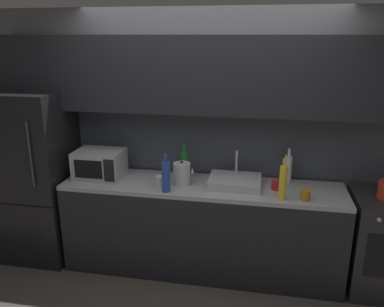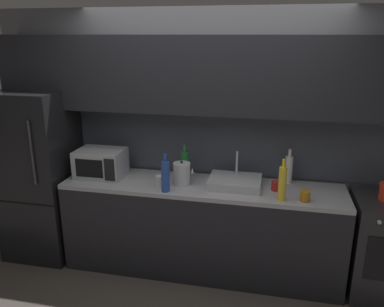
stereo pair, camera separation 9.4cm
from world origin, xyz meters
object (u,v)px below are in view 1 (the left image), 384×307
Objects in this scene: kettle at (182,174)px; oven_range at (383,244)px; mug_red at (276,185)px; mug_amber at (305,195)px; wine_bottle_white at (288,168)px; refrigerator at (38,176)px; wine_bottle_blue at (166,176)px; mug_clear at (160,181)px; wine_bottle_yellow at (283,182)px; microwave at (100,164)px; wine_bottle_green at (184,164)px.

oven_range is at bearing 1.01° from kettle.
mug_amber is at bearing -38.46° from mug_red.
wine_bottle_white reaches higher than kettle.
refrigerator is at bearing -174.89° from wine_bottle_white.
mug_red is at bearing -116.67° from wine_bottle_white.
kettle is 1.12m from mug_amber.
wine_bottle_blue is at bearing -166.67° from mug_red.
wine_bottle_blue is 0.16m from mug_clear.
wine_bottle_blue reaches higher than wine_bottle_white.
wine_bottle_white is 0.26m from mug_red.
wine_bottle_blue is 4.07× the size of mug_red.
mug_clear is at bearing 175.96° from wine_bottle_yellow.
refrigerator is 3.77× the size of microwave.
wine_bottle_yellow reaches higher than oven_range.
wine_bottle_green is (-1.86, 0.15, 0.59)m from oven_range.
wine_bottle_blue is 3.80× the size of mug_amber.
kettle is 0.71× the size of wine_bottle_white.
wine_bottle_yellow is 3.47× the size of mug_clear.
mug_amber is 0.31m from mug_red.
refrigerator is 2.38m from mug_red.
wine_bottle_yellow is at bearing -10.52° from kettle.
mug_amber is (1.11, -0.15, -0.06)m from kettle.
wine_bottle_white is 0.94× the size of wine_bottle_blue.
mug_red is (-0.24, 0.19, -0.00)m from mug_amber.
kettle is 2.72× the size of mug_red.
oven_range is 10.38× the size of mug_red.
mug_amber is (0.13, -0.41, -0.09)m from wine_bottle_white.
oven_range is 2.10m from mug_clear.
wine_bottle_green is at bearing 57.24° from mug_clear.
mug_red is (1.70, -0.01, -0.09)m from microwave.
refrigerator is at bearing -178.45° from microwave.
wine_bottle_green is 0.96× the size of wine_bottle_blue.
mug_red reaches higher than oven_range.
wine_bottle_yellow is 1.11m from mug_clear.
mug_clear is at bearing -176.50° from oven_range.
refrigerator is 4.92× the size of wine_bottle_blue.
wine_bottle_green is 3.89× the size of mug_red.
wine_bottle_yellow reaches higher than mug_red.
mug_amber is at bearing -7.74° from kettle.
mug_red is 0.82× the size of mug_clear.
oven_range is 0.91m from mug_amber.
microwave is 0.77m from wine_bottle_blue.
wine_bottle_blue is at bearing -178.88° from wine_bottle_yellow.
wine_bottle_green is 0.90m from mug_red.
refrigerator is 5.14× the size of wine_bottle_green.
mug_red is (-0.11, -0.22, -0.09)m from wine_bottle_white.
wine_bottle_white is 0.98× the size of wine_bottle_green.
wine_bottle_yellow is 0.43m from wine_bottle_white.
wine_bottle_white is at bearing 5.11° from refrigerator.
wine_bottle_yellow is (2.43, -0.20, 0.19)m from refrigerator.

